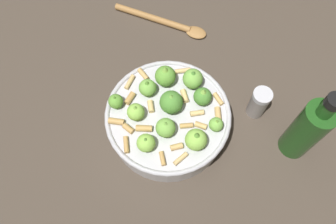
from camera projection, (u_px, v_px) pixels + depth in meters
ground_plane at (168, 127)px, 0.74m from camera, size 2.40×2.40×0.00m
cooking_pan at (168, 118)px, 0.70m from camera, size 0.25×0.25×0.12m
pepper_shaker at (259, 103)px, 0.72m from camera, size 0.04×0.04×0.08m
olive_oil_bottle at (307, 130)px, 0.64m from camera, size 0.06×0.06×0.21m
wooden_spoon at (165, 22)px, 0.85m from camera, size 0.04×0.24×0.02m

